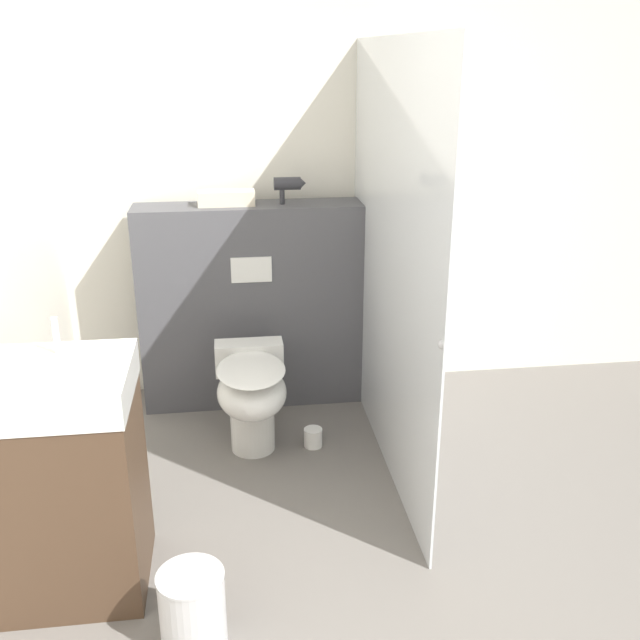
% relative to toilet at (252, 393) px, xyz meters
% --- Properties ---
extents(wall_back, '(8.00, 0.06, 2.50)m').
position_rel_toilet_xyz_m(wall_back, '(0.31, 0.84, 0.92)').
color(wall_back, silver).
rests_on(wall_back, ground_plane).
extents(partition_panel, '(1.25, 0.28, 1.17)m').
position_rel_toilet_xyz_m(partition_panel, '(0.04, 0.61, 0.25)').
color(partition_panel, '#4C4C51').
rests_on(partition_panel, ground_plane).
extents(shower_glass, '(0.04, 1.81, 2.01)m').
position_rel_toilet_xyz_m(shower_glass, '(0.66, -0.10, 0.68)').
color(shower_glass, silver).
rests_on(shower_glass, ground_plane).
extents(toilet, '(0.36, 0.59, 0.52)m').
position_rel_toilet_xyz_m(toilet, '(0.00, 0.00, 0.00)').
color(toilet, white).
rests_on(toilet, ground_plane).
extents(sink_vanity, '(0.54, 0.50, 1.05)m').
position_rel_toilet_xyz_m(sink_vanity, '(-0.72, -0.88, 0.13)').
color(sink_vanity, '#473323').
rests_on(sink_vanity, ground_plane).
extents(hair_drier, '(0.17, 0.07, 0.15)m').
position_rel_toilet_xyz_m(hair_drier, '(0.26, 0.60, 0.94)').
color(hair_drier, '#2D2D33').
rests_on(hair_drier, partition_panel).
extents(folded_towel, '(0.30, 0.12, 0.08)m').
position_rel_toilet_xyz_m(folded_towel, '(-0.08, 0.60, 0.88)').
color(folded_towel, beige).
rests_on(folded_towel, partition_panel).
extents(spare_toilet_roll, '(0.10, 0.10, 0.10)m').
position_rel_toilet_xyz_m(spare_toilet_roll, '(0.31, 0.00, -0.28)').
color(spare_toilet_roll, white).
rests_on(spare_toilet_roll, ground_plane).
extents(waste_bin, '(0.23, 0.23, 0.30)m').
position_rel_toilet_xyz_m(waste_bin, '(-0.26, -1.27, -0.18)').
color(waste_bin, silver).
rests_on(waste_bin, ground_plane).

